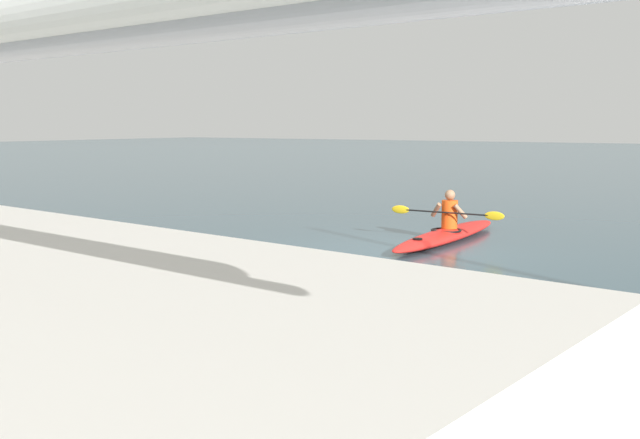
# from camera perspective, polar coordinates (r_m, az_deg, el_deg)

# --- Properties ---
(ground_plane) EXTENTS (160.00, 160.00, 0.00)m
(ground_plane) POSITION_cam_1_polar(r_m,az_deg,el_deg) (13.78, 5.86, -2.52)
(ground_plane) COLOR #334C56
(kayak) EXTENTS (0.81, 4.88, 0.24)m
(kayak) POSITION_cam_1_polar(r_m,az_deg,el_deg) (15.24, 9.78, -1.16)
(kayak) COLOR red
(kayak) RESTS_ON ground
(kayaker) EXTENTS (2.41, 0.41, 0.79)m
(kayaker) POSITION_cam_1_polar(r_m,az_deg,el_deg) (15.24, 9.91, 0.59)
(kayaker) COLOR #E04C14
(kayaker) RESTS_ON kayak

